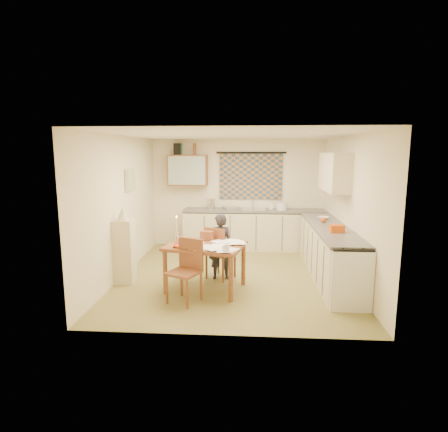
# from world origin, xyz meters

# --- Properties ---
(floor) EXTENTS (4.00, 4.50, 0.02)m
(floor) POSITION_xyz_m (0.00, 0.00, -0.01)
(floor) COLOR olive
(floor) RESTS_ON ground
(ceiling) EXTENTS (4.00, 4.50, 0.02)m
(ceiling) POSITION_xyz_m (0.00, 0.00, 2.51)
(ceiling) COLOR white
(ceiling) RESTS_ON floor
(wall_back) EXTENTS (4.00, 0.02, 2.50)m
(wall_back) POSITION_xyz_m (0.00, 2.26, 1.25)
(wall_back) COLOR #F7EBC4
(wall_back) RESTS_ON floor
(wall_front) EXTENTS (4.00, 0.02, 2.50)m
(wall_front) POSITION_xyz_m (0.00, -2.26, 1.25)
(wall_front) COLOR #F7EBC4
(wall_front) RESTS_ON floor
(wall_left) EXTENTS (0.02, 4.50, 2.50)m
(wall_left) POSITION_xyz_m (-2.01, 0.00, 1.25)
(wall_left) COLOR #F7EBC4
(wall_left) RESTS_ON floor
(wall_right) EXTENTS (0.02, 4.50, 2.50)m
(wall_right) POSITION_xyz_m (2.01, 0.00, 1.25)
(wall_right) COLOR #F7EBC4
(wall_right) RESTS_ON floor
(window_blind) EXTENTS (1.45, 0.03, 1.05)m
(window_blind) POSITION_xyz_m (0.30, 2.22, 1.65)
(window_blind) COLOR #2F4965
(window_blind) RESTS_ON wall_back
(curtain_rod) EXTENTS (1.60, 0.04, 0.04)m
(curtain_rod) POSITION_xyz_m (0.30, 2.20, 2.20)
(curtain_rod) COLOR black
(curtain_rod) RESTS_ON wall_back
(wall_cabinet) EXTENTS (0.90, 0.34, 0.70)m
(wall_cabinet) POSITION_xyz_m (-1.15, 2.08, 1.80)
(wall_cabinet) COLOR brown
(wall_cabinet) RESTS_ON wall_back
(wall_cabinet_glass) EXTENTS (0.84, 0.02, 0.64)m
(wall_cabinet_glass) POSITION_xyz_m (-1.15, 1.91, 1.80)
(wall_cabinet_glass) COLOR #99B2A5
(wall_cabinet_glass) RESTS_ON wall_back
(upper_cabinet_right) EXTENTS (0.34, 1.30, 0.70)m
(upper_cabinet_right) POSITION_xyz_m (1.83, 0.55, 1.85)
(upper_cabinet_right) COLOR beige
(upper_cabinet_right) RESTS_ON wall_right
(framed_print) EXTENTS (0.04, 0.50, 0.40)m
(framed_print) POSITION_xyz_m (-1.97, 0.40, 1.70)
(framed_print) COLOR beige
(framed_print) RESTS_ON wall_left
(print_canvas) EXTENTS (0.01, 0.42, 0.32)m
(print_canvas) POSITION_xyz_m (-1.95, 0.40, 1.70)
(print_canvas) COLOR silver
(print_canvas) RESTS_ON wall_left
(counter_back) EXTENTS (3.30, 0.62, 0.92)m
(counter_back) POSITION_xyz_m (0.43, 1.95, 0.45)
(counter_back) COLOR beige
(counter_back) RESTS_ON floor
(counter_right) EXTENTS (0.62, 2.95, 0.92)m
(counter_right) POSITION_xyz_m (1.70, 0.06, 0.45)
(counter_right) COLOR beige
(counter_right) RESTS_ON floor
(stove) EXTENTS (0.58, 0.58, 0.90)m
(stove) POSITION_xyz_m (1.70, -1.19, 0.45)
(stove) COLOR white
(stove) RESTS_ON floor
(sink) EXTENTS (0.56, 0.46, 0.10)m
(sink) POSITION_xyz_m (0.38, 1.95, 0.88)
(sink) COLOR silver
(sink) RESTS_ON counter_back
(tap) EXTENTS (0.03, 0.03, 0.28)m
(tap) POSITION_xyz_m (0.35, 2.13, 1.06)
(tap) COLOR silver
(tap) RESTS_ON counter_back
(dish_rack) EXTENTS (0.44, 0.42, 0.06)m
(dish_rack) POSITION_xyz_m (-0.14, 1.95, 0.95)
(dish_rack) COLOR silver
(dish_rack) RESTS_ON counter_back
(kettle) EXTENTS (0.23, 0.23, 0.24)m
(kettle) POSITION_xyz_m (-0.60, 1.95, 1.04)
(kettle) COLOR silver
(kettle) RESTS_ON counter_back
(mixing_bowl) EXTENTS (0.31, 0.31, 0.16)m
(mixing_bowl) POSITION_xyz_m (1.01, 1.95, 1.00)
(mixing_bowl) COLOR white
(mixing_bowl) RESTS_ON counter_back
(soap_bottle) EXTENTS (0.10, 0.10, 0.19)m
(soap_bottle) POSITION_xyz_m (0.76, 2.00, 1.01)
(soap_bottle) COLOR white
(soap_bottle) RESTS_ON counter_back
(bowl) EXTENTS (0.40, 0.40, 0.06)m
(bowl) POSITION_xyz_m (1.70, 0.76, 0.95)
(bowl) COLOR white
(bowl) RESTS_ON counter_right
(orange_bag) EXTENTS (0.23, 0.17, 0.12)m
(orange_bag) POSITION_xyz_m (1.70, -0.41, 0.98)
(orange_bag) COLOR #D6520C
(orange_bag) RESTS_ON counter_right
(fruit_orange) EXTENTS (0.10, 0.10, 0.10)m
(fruit_orange) POSITION_xyz_m (1.65, 0.44, 0.97)
(fruit_orange) COLOR #D6520C
(fruit_orange) RESTS_ON counter_right
(speaker) EXTENTS (0.18, 0.21, 0.26)m
(speaker) POSITION_xyz_m (-1.38, 2.08, 2.28)
(speaker) COLOR black
(speaker) RESTS_ON wall_cabinet
(bottle_green) EXTENTS (0.08, 0.08, 0.26)m
(bottle_green) POSITION_xyz_m (-1.31, 2.08, 2.28)
(bottle_green) COLOR #195926
(bottle_green) RESTS_ON wall_cabinet
(bottle_brown) EXTENTS (0.07, 0.07, 0.26)m
(bottle_brown) POSITION_xyz_m (-0.99, 2.08, 2.28)
(bottle_brown) COLOR brown
(bottle_brown) RESTS_ON wall_cabinet
(dining_table) EXTENTS (1.36, 1.14, 0.75)m
(dining_table) POSITION_xyz_m (-0.43, -0.70, 0.38)
(dining_table) COLOR brown
(dining_table) RESTS_ON floor
(chair_far) EXTENTS (0.58, 0.58, 0.93)m
(chair_far) POSITION_xyz_m (-0.23, -0.14, 0.29)
(chair_far) COLOR brown
(chair_far) RESTS_ON floor
(chair_near) EXTENTS (0.57, 0.57, 0.94)m
(chair_near) POSITION_xyz_m (-0.68, -1.24, 0.29)
(chair_near) COLOR brown
(chair_near) RESTS_ON floor
(person) EXTENTS (0.47, 0.34, 1.17)m
(person) POSITION_xyz_m (-0.23, -0.16, 0.59)
(person) COLOR black
(person) RESTS_ON floor
(shelf_stand) EXTENTS (0.32, 0.30, 1.09)m
(shelf_stand) POSITION_xyz_m (-1.84, -0.47, 0.55)
(shelf_stand) COLOR beige
(shelf_stand) RESTS_ON floor
(lampshade) EXTENTS (0.20, 0.20, 0.22)m
(lampshade) POSITION_xyz_m (-1.84, -0.47, 1.20)
(lampshade) COLOR beige
(lampshade) RESTS_ON shelf_stand
(letter_rack) EXTENTS (0.22, 0.11, 0.16)m
(letter_rack) POSITION_xyz_m (-0.44, -0.42, 0.83)
(letter_rack) COLOR brown
(letter_rack) RESTS_ON dining_table
(mug) EXTENTS (0.12, 0.12, 0.09)m
(mug) POSITION_xyz_m (-0.07, -1.13, 0.79)
(mug) COLOR white
(mug) RESTS_ON dining_table
(magazine) EXTENTS (0.21, 0.28, 0.03)m
(magazine) POSITION_xyz_m (-0.91, -0.85, 0.76)
(magazine) COLOR maroon
(magazine) RESTS_ON dining_table
(book) EXTENTS (0.32, 0.34, 0.02)m
(book) POSITION_xyz_m (-0.81, -0.69, 0.76)
(book) COLOR #D6520C
(book) RESTS_ON dining_table
(orange_box) EXTENTS (0.14, 0.11, 0.04)m
(orange_box) POSITION_xyz_m (-0.81, -0.95, 0.77)
(orange_box) COLOR #D6520C
(orange_box) RESTS_ON dining_table
(eyeglasses) EXTENTS (0.14, 0.10, 0.02)m
(eyeglasses) POSITION_xyz_m (-0.33, -1.01, 0.76)
(eyeglasses) COLOR black
(eyeglasses) RESTS_ON dining_table
(candle_holder) EXTENTS (0.08, 0.08, 0.18)m
(candle_holder) POSITION_xyz_m (-0.92, -0.53, 0.84)
(candle_holder) COLOR silver
(candle_holder) RESTS_ON dining_table
(candle) EXTENTS (0.03, 0.03, 0.22)m
(candle) POSITION_xyz_m (-0.93, -0.53, 1.04)
(candle) COLOR white
(candle) RESTS_ON dining_table
(candle_flame) EXTENTS (0.02, 0.02, 0.02)m
(candle_flame) POSITION_xyz_m (-0.92, -0.52, 1.16)
(candle_flame) COLOR #FFCC66
(candle_flame) RESTS_ON dining_table
(papers) EXTENTS (0.96, 0.95, 0.02)m
(papers) POSITION_xyz_m (-0.22, -0.78, 0.76)
(papers) COLOR white
(papers) RESTS_ON dining_table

